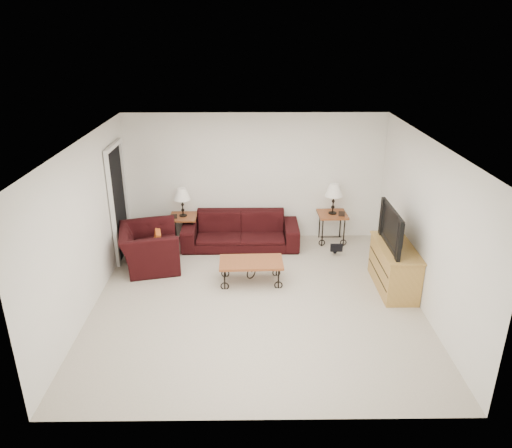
{
  "coord_description": "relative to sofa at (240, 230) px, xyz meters",
  "views": [
    {
      "loc": [
        -0.08,
        -6.56,
        3.98
      ],
      "look_at": [
        0.0,
        0.7,
        1.0
      ],
      "focal_mm": 33.89,
      "sensor_mm": 36.0,
      "label": 1
    }
  ],
  "objects": [
    {
      "name": "throw_pillow",
      "position": [
        -1.44,
        -0.89,
        0.19
      ],
      "size": [
        0.16,
        0.34,
        0.33
      ],
      "primitive_type": "cube",
      "rotation": [
        0.0,
        0.0,
        1.79
      ],
      "color": "#C45A19",
      "rests_on": "armchair"
    },
    {
      "name": "wall_back",
      "position": [
        0.28,
        0.48,
        0.92
      ],
      "size": [
        5.0,
        0.02,
        2.5
      ],
      "primitive_type": "cube",
      "color": "white",
      "rests_on": "ground"
    },
    {
      "name": "side_table_right",
      "position": [
        1.79,
        0.18,
        -0.03
      ],
      "size": [
        0.57,
        0.57,
        0.6
      ],
      "primitive_type": "cube",
      "rotation": [
        0.0,
        0.0,
        0.03
      ],
      "color": "brown",
      "rests_on": "ground"
    },
    {
      "name": "lamp_left",
      "position": [
        -1.11,
        0.18,
        0.52
      ],
      "size": [
        0.32,
        0.32,
        0.56
      ],
      "primitive_type": null,
      "rotation": [
        0.0,
        0.0,
        0.02
      ],
      "color": "black",
      "rests_on": "side_table_left"
    },
    {
      "name": "sofa",
      "position": [
        0.0,
        0.0,
        0.0
      ],
      "size": [
        2.23,
        0.87,
        0.65
      ],
      "primitive_type": "imported",
      "color": "black",
      "rests_on": "ground"
    },
    {
      "name": "lamp_right",
      "position": [
        1.79,
        0.18,
        0.58
      ],
      "size": [
        0.35,
        0.35,
        0.6
      ],
      "primitive_type": null,
      "rotation": [
        0.0,
        0.0,
        0.03
      ],
      "color": "black",
      "rests_on": "side_table_right"
    },
    {
      "name": "ceiling",
      "position": [
        0.28,
        -2.02,
        2.17
      ],
      "size": [
        5.0,
        5.0,
        0.0
      ],
      "primitive_type": "plane",
      "color": "white",
      "rests_on": "wall_back"
    },
    {
      "name": "photo_frame_right",
      "position": [
        1.94,
        0.03,
        0.33
      ],
      "size": [
        0.12,
        0.04,
        0.1
      ],
      "primitive_type": "cube",
      "rotation": [
        0.0,
        0.0,
        -0.18
      ],
      "color": "black",
      "rests_on": "side_table_right"
    },
    {
      "name": "backpack",
      "position": [
        1.79,
        -0.38,
        -0.1
      ],
      "size": [
        0.35,
        0.27,
        0.44
      ],
      "primitive_type": "ellipsoid",
      "rotation": [
        0.0,
        0.0,
        0.02
      ],
      "color": "black",
      "rests_on": "ground"
    },
    {
      "name": "photo_frame_left",
      "position": [
        -1.26,
        0.03,
        0.28
      ],
      "size": [
        0.11,
        0.04,
        0.09
      ],
      "primitive_type": "cube",
      "rotation": [
        0.0,
        0.0,
        0.19
      ],
      "color": "black",
      "rests_on": "side_table_left"
    },
    {
      "name": "wall_right",
      "position": [
        2.78,
        -2.02,
        0.92
      ],
      "size": [
        0.02,
        5.0,
        2.5
      ],
      "primitive_type": "cube",
      "color": "white",
      "rests_on": "ground"
    },
    {
      "name": "television",
      "position": [
        2.49,
        -1.66,
        0.74
      ],
      "size": [
        0.15,
        1.11,
        0.64
      ],
      "primitive_type": "imported",
      "rotation": [
        0.0,
        0.0,
        -1.57
      ],
      "color": "black",
      "rests_on": "tv_stand"
    },
    {
      "name": "armchair",
      "position": [
        -1.59,
        -0.84,
        0.04
      ],
      "size": [
        1.21,
        1.31,
        0.73
      ],
      "primitive_type": "imported",
      "rotation": [
        0.0,
        0.0,
        1.79
      ],
      "color": "black",
      "rests_on": "ground"
    },
    {
      "name": "wall_left",
      "position": [
        -2.22,
        -2.02,
        0.92
      ],
      "size": [
        0.02,
        5.0,
        2.5
      ],
      "primitive_type": "cube",
      "color": "white",
      "rests_on": "ground"
    },
    {
      "name": "side_table_left",
      "position": [
        -1.11,
        0.18,
        -0.04
      ],
      "size": [
        0.53,
        0.53,
        0.56
      ],
      "primitive_type": "cube",
      "rotation": [
        0.0,
        0.0,
        0.02
      ],
      "color": "brown",
      "rests_on": "ground"
    },
    {
      "name": "wall_front",
      "position": [
        0.28,
        -4.52,
        0.92
      ],
      "size": [
        5.0,
        0.02,
        2.5
      ],
      "primitive_type": "cube",
      "color": "white",
      "rests_on": "ground"
    },
    {
      "name": "ground",
      "position": [
        0.28,
        -2.02,
        -0.33
      ],
      "size": [
        5.0,
        5.0,
        0.0
      ],
      "primitive_type": "plane",
      "color": "beige",
      "rests_on": "ground"
    },
    {
      "name": "tv_stand",
      "position": [
        2.51,
        -1.66,
        0.05
      ],
      "size": [
        0.52,
        1.24,
        0.74
      ],
      "primitive_type": "cube",
      "color": "tan",
      "rests_on": "ground"
    },
    {
      "name": "doorway",
      "position": [
        -2.19,
        -0.37,
        0.69
      ],
      "size": [
        0.08,
        0.94,
        2.04
      ],
      "primitive_type": "cube",
      "color": "black",
      "rests_on": "ground"
    },
    {
      "name": "coffee_table",
      "position": [
        0.2,
        -1.45,
        -0.13
      ],
      "size": [
        1.06,
        0.59,
        0.39
      ],
      "primitive_type": "cube",
      "rotation": [
        0.0,
        0.0,
        0.03
      ],
      "color": "brown",
      "rests_on": "ground"
    }
  ]
}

